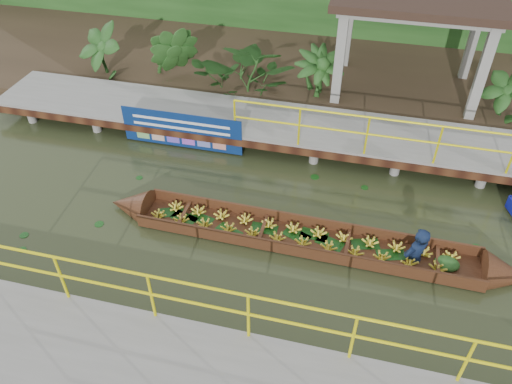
# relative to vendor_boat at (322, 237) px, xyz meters

# --- Properties ---
(ground) EXTENTS (80.00, 80.00, 0.00)m
(ground) POSITION_rel_vendor_boat_xyz_m (-1.61, 0.16, -0.23)
(ground) COLOR #2B3319
(ground) RESTS_ON ground
(land_strip) EXTENTS (30.00, 8.00, 0.45)m
(land_strip) POSITION_rel_vendor_boat_xyz_m (-1.61, 7.66, -0.01)
(land_strip) COLOR #322519
(land_strip) RESTS_ON ground
(far_dock) EXTENTS (16.00, 2.06, 1.66)m
(far_dock) POSITION_rel_vendor_boat_xyz_m (-1.59, 3.59, 0.24)
(far_dock) COLOR gray
(far_dock) RESTS_ON ground
(pavilion) EXTENTS (4.40, 3.00, 3.00)m
(pavilion) POSITION_rel_vendor_boat_xyz_m (1.39, 6.46, 2.58)
(pavilion) COLOR gray
(pavilion) RESTS_ON ground
(vendor_boat) EXTENTS (8.82, 1.07, 2.02)m
(vendor_boat) POSITION_rel_vendor_boat_xyz_m (0.00, 0.00, 0.00)
(vendor_boat) COLOR #3C1F10
(vendor_boat) RESTS_ON ground
(blue_banner) EXTENTS (3.19, 0.04, 1.00)m
(blue_banner) POSITION_rel_vendor_boat_xyz_m (-4.01, 2.64, 0.32)
(blue_banner) COLOR navy
(blue_banner) RESTS_ON ground
(tropical_plants) EXTENTS (14.21, 1.21, 1.52)m
(tropical_plants) POSITION_rel_vendor_boat_xyz_m (-1.25, 5.46, 0.97)
(tropical_plants) COLOR #163912
(tropical_plants) RESTS_ON ground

